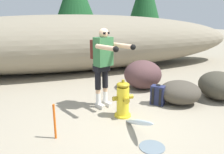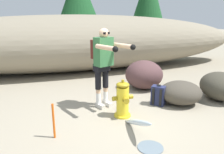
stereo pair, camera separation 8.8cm
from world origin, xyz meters
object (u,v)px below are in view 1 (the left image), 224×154
utility_worker (103,59)px  spare_backpack (158,95)px  boulder_large (219,85)px  boulder_small (143,74)px  fire_hydrant (123,100)px  survey_stake (55,122)px  boulder_mid (180,92)px

utility_worker → spare_backpack: utility_worker is taller
boulder_large → boulder_small: (-1.38, 1.34, 0.07)m
fire_hydrant → survey_stake: size_ratio=1.27×
fire_hydrant → boulder_mid: bearing=7.9°
fire_hydrant → spare_backpack: size_ratio=1.62×
survey_stake → boulder_small: bearing=36.6°
boulder_mid → boulder_small: (-0.29, 1.30, 0.13)m
fire_hydrant → boulder_mid: fire_hydrant is taller
boulder_large → boulder_small: size_ratio=1.09×
utility_worker → boulder_mid: 1.94m
fire_hydrant → utility_worker: 0.96m
boulder_large → fire_hydrant: bearing=-176.3°
boulder_large → boulder_small: 1.92m
spare_backpack → boulder_large: (1.61, -0.15, 0.11)m
utility_worker → boulder_mid: size_ratio=1.79×
boulder_mid → boulder_small: boulder_small is taller
fire_hydrant → boulder_small: (1.22, 1.50, 0.05)m
spare_backpack → boulder_mid: bearing=-54.7°
boulder_large → boulder_mid: size_ratio=1.18×
spare_backpack → boulder_small: boulder_small is taller
boulder_mid → fire_hydrant: bearing=-172.1°
boulder_mid → survey_stake: (-2.86, -0.62, 0.04)m
fire_hydrant → utility_worker: utility_worker is taller
fire_hydrant → boulder_mid: 1.52m
fire_hydrant → boulder_large: size_ratio=0.67×
survey_stake → boulder_large: bearing=8.3°
boulder_small → survey_stake: bearing=-143.4°
spare_backpack → boulder_small: (0.23, 1.19, 0.18)m
survey_stake → fire_hydrant: bearing=16.7°
utility_worker → boulder_small: 1.84m
boulder_small → fire_hydrant: bearing=-129.0°
survey_stake → spare_backpack: bearing=17.0°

